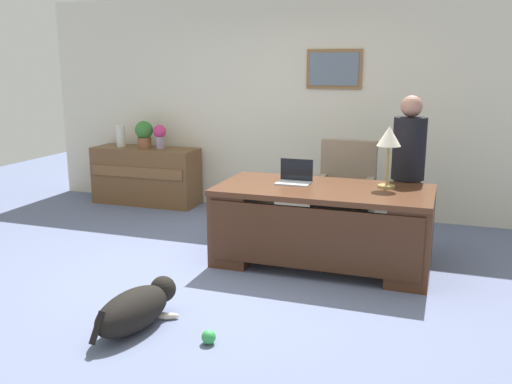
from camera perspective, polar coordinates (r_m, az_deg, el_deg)
ground_plane at (r=5.03m, az=-3.94°, el=-8.87°), size 12.00×12.00×0.00m
back_wall at (r=7.15m, az=4.20°, el=8.78°), size 7.00×0.16×2.70m
desk at (r=5.28m, az=6.77°, el=-3.15°), size 1.98×0.99×0.75m
credenza at (r=7.73m, az=-11.13°, el=1.63°), size 1.44×0.50×0.76m
armchair at (r=6.11m, az=9.05°, el=-0.36°), size 0.60×0.59×1.06m
person_standing at (r=5.72m, az=15.18°, el=1.79°), size 0.32×0.32×1.57m
dog_lying at (r=4.18m, az=-12.12°, el=-11.51°), size 0.42×0.85×0.30m
laptop at (r=5.38m, az=3.98°, el=1.51°), size 0.32×0.22×0.22m
desk_lamp at (r=5.24m, az=13.38°, el=5.17°), size 0.22×0.22×0.57m
vase_with_flowers at (r=7.53m, az=-9.78°, el=5.78°), size 0.17×0.17×0.32m
vase_empty at (r=7.84m, az=-13.61°, el=5.59°), size 0.12×0.12×0.29m
potted_plant at (r=7.64m, az=-11.32°, el=5.90°), size 0.24×0.24×0.36m
dog_toy_ball at (r=3.95m, az=-4.84°, el=-14.49°), size 0.10×0.10×0.10m
dog_toy_bone at (r=4.33m, az=-8.93°, el=-12.38°), size 0.17×0.12×0.05m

